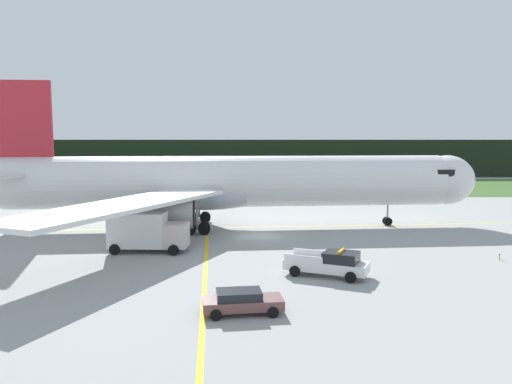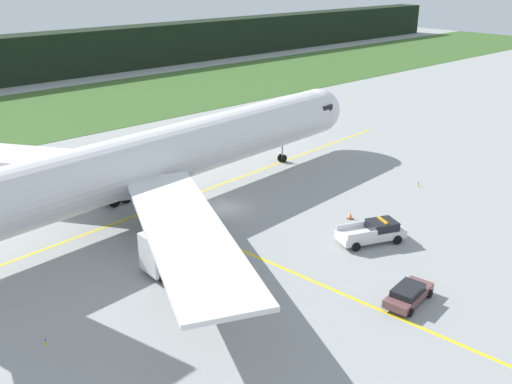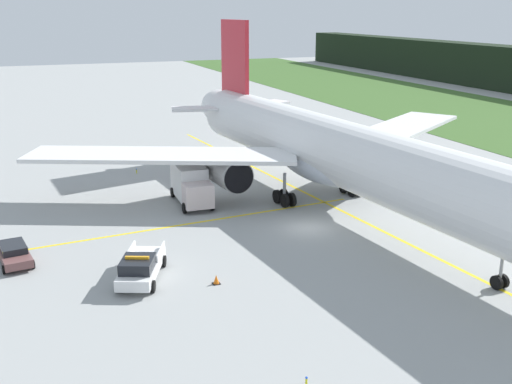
% 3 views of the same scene
% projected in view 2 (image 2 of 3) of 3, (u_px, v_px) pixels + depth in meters
% --- Properties ---
extents(ground, '(320.00, 320.00, 0.00)m').
position_uv_depth(ground, '(222.00, 208.00, 55.53)').
color(ground, '#969998').
extents(grass_verge, '(320.00, 33.54, 0.04)m').
position_uv_depth(grass_verge, '(23.00, 116.00, 89.12)').
color(grass_verge, '#395D27').
rests_on(grass_verge, ground).
extents(taxiway_centerline_main, '(73.15, 7.16, 0.01)m').
position_uv_depth(taxiway_centerline_main, '(168.00, 204.00, 56.56)').
color(taxiway_centerline_main, yellow).
rests_on(taxiway_centerline_main, ground).
extents(taxiway_centerline_spur, '(4.04, 39.84, 0.01)m').
position_uv_depth(taxiway_centerline_spur, '(296.00, 274.00, 43.75)').
color(taxiway_centerline_spur, yellow).
rests_on(taxiway_centerline_spur, ground).
extents(airliner, '(56.13, 48.41, 15.36)m').
position_uv_depth(airliner, '(159.00, 159.00, 54.27)').
color(airliner, silver).
rests_on(airliner, ground).
extents(ops_pickup_truck, '(6.12, 4.17, 1.94)m').
position_uv_depth(ops_pickup_truck, '(373.00, 232.00, 48.53)').
color(ops_pickup_truck, silver).
rests_on(ops_pickup_truck, ground).
extents(catering_truck, '(6.64, 2.88, 3.53)m').
position_uv_depth(catering_truck, '(181.00, 246.00, 44.20)').
color(catering_truck, beige).
rests_on(catering_truck, ground).
extents(staff_car, '(4.59, 2.50, 1.30)m').
position_uv_depth(staff_car, '(408.00, 294.00, 39.82)').
color(staff_car, brown).
rests_on(staff_car, ground).
extents(apron_cone, '(0.47, 0.47, 0.60)m').
position_uv_depth(apron_cone, '(350.00, 216.00, 53.09)').
color(apron_cone, black).
rests_on(apron_cone, ground).
extents(taxiway_edge_light_east, '(0.12, 0.12, 0.47)m').
position_uv_depth(taxiway_edge_light_east, '(418.00, 184.00, 60.88)').
color(taxiway_edge_light_east, yellow).
rests_on(taxiway_edge_light_east, ground).
extents(taxiway_edge_light_west, '(0.12, 0.12, 0.50)m').
position_uv_depth(taxiway_edge_light_west, '(46.00, 342.00, 35.44)').
color(taxiway_edge_light_west, yellow).
rests_on(taxiway_edge_light_west, ground).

